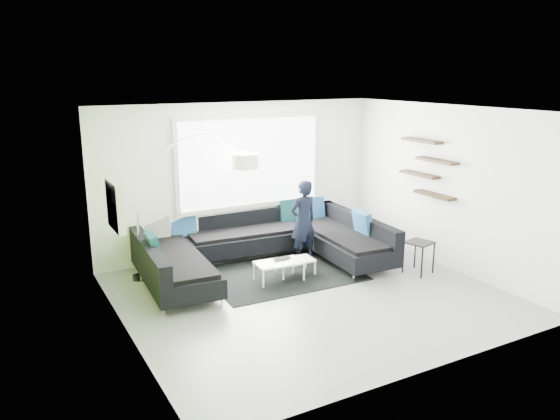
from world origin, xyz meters
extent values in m
plane|color=gray|center=(0.00, 0.00, 0.00)|extent=(5.50, 5.50, 0.00)
cube|color=white|center=(0.00, 2.50, 1.40)|extent=(5.50, 0.04, 2.80)
cube|color=white|center=(0.00, -2.50, 1.40)|extent=(5.50, 0.04, 2.80)
cube|color=white|center=(-2.75, 0.00, 1.40)|extent=(0.04, 5.00, 2.80)
cube|color=white|center=(2.75, 0.00, 1.40)|extent=(0.04, 5.00, 2.80)
cube|color=white|center=(0.00, 0.00, 2.80)|extent=(5.50, 5.00, 0.04)
cube|color=#7FB72D|center=(-2.74, 0.00, 1.40)|extent=(0.01, 5.00, 2.80)
cube|color=white|center=(0.20, 2.46, 1.70)|extent=(2.96, 0.06, 1.68)
cube|color=silver|center=(-2.68, 0.60, 1.60)|extent=(0.12, 0.66, 0.66)
cube|color=black|center=(2.64, 0.40, 1.70)|extent=(0.20, 1.24, 0.95)
cube|color=black|center=(-0.13, 1.38, 0.22)|extent=(4.26, 2.80, 0.43)
cube|color=black|center=(-0.13, 1.38, 0.59)|extent=(4.26, 2.80, 0.32)
cube|color=navy|center=(-0.13, 1.38, 0.66)|extent=(3.67, 0.46, 0.45)
cube|color=black|center=(0.05, 0.98, 0.01)|extent=(2.56, 1.90, 0.01)
cube|color=white|center=(0.05, 0.81, 0.16)|extent=(1.02, 0.64, 0.32)
cube|color=black|center=(2.11, -0.07, 0.28)|extent=(0.49, 0.49, 0.55)
imported|color=black|center=(0.72, 1.42, 0.74)|extent=(0.60, 0.45, 1.48)
imported|color=black|center=(-0.02, 0.79, 0.34)|extent=(0.35, 0.25, 0.03)
camera|label=1|loc=(-4.15, -6.61, 3.32)|focal=35.00mm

